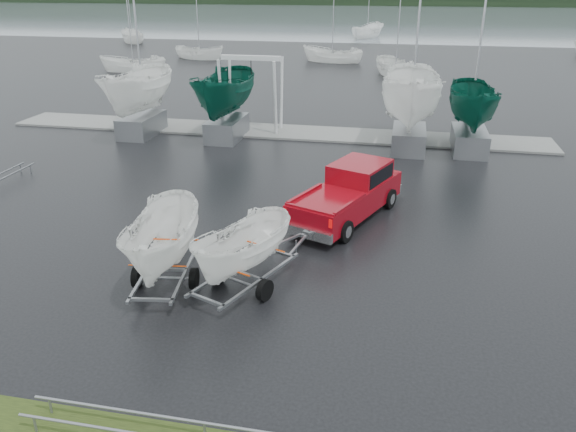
{
  "coord_description": "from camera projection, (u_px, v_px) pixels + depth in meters",
  "views": [
    {
      "loc": [
        7.15,
        -16.82,
        7.96
      ],
      "look_at": [
        3.94,
        -1.29,
        1.2
      ],
      "focal_mm": 35.0,
      "sensor_mm": 36.0,
      "label": 1
    }
  ],
  "objects": [
    {
      "name": "dock",
      "position": [
        271.0,
        131.0,
        31.3
      ],
      "size": [
        30.0,
        3.0,
        0.12
      ],
      "primitive_type": "cube",
      "color": "gray",
      "rests_on": "ground"
    },
    {
      "name": "pickup_truck",
      "position": [
        351.0,
        191.0,
        19.99
      ],
      "size": [
        3.75,
        5.79,
        1.82
      ],
      "rotation": [
        0.0,
        0.0,
        -0.38
      ],
      "color": "maroon",
      "rests_on": "ground"
    },
    {
      "name": "keelboat_2",
      "position": [
        416.0,
        55.0,
        26.3
      ],
      "size": [
        2.9,
        3.2,
        11.09
      ],
      "color": "gray",
      "rests_on": "ground"
    },
    {
      "name": "keelboat_3",
      "position": [
        477.0,
        79.0,
        26.45
      ],
      "size": [
        2.25,
        3.2,
        10.41
      ],
      "color": "gray",
      "rests_on": "ground"
    },
    {
      "name": "trailer_parked",
      "position": [
        160.0,
        194.0,
        14.76
      ],
      "size": [
        1.94,
        3.74,
        4.99
      ],
      "rotation": [
        0.0,
        0.0,
        0.15
      ],
      "color": "gray",
      "rests_on": "ground"
    },
    {
      "name": "moored_boat_6",
      "position": [
        134.0,
        71.0,
        51.44
      ],
      "size": [
        2.85,
        2.81,
        10.95
      ],
      "rotation": [
        0.0,
        0.0,
        5.02
      ],
      "color": "white",
      "rests_on": "ground"
    },
    {
      "name": "keelboat_1",
      "position": [
        224.0,
        63.0,
        28.51
      ],
      "size": [
        2.5,
        3.2,
        7.74
      ],
      "color": "gray",
      "rests_on": "ground"
    },
    {
      "name": "ground_plane",
      "position": [
        185.0,
        224.0,
        19.61
      ],
      "size": [
        120.0,
        120.0,
        0.0
      ],
      "primitive_type": "plane",
      "color": "black",
      "rests_on": "ground"
    },
    {
      "name": "moored_boat_4",
      "position": [
        133.0,
        42.0,
        74.35
      ],
      "size": [
        3.54,
        3.56,
        11.34
      ],
      "rotation": [
        0.0,
        0.0,
        3.76
      ],
      "color": "white",
      "rests_on": "ground"
    },
    {
      "name": "moored_boat_1",
      "position": [
        332.0,
        62.0,
        57.1
      ],
      "size": [
        2.9,
        2.84,
        11.2
      ],
      "rotation": [
        0.0,
        0.0,
        4.52
      ],
      "color": "white",
      "rests_on": "ground"
    },
    {
      "name": "trailer_hitched",
      "position": [
        243.0,
        210.0,
        14.65
      ],
      "size": [
        2.42,
        3.78,
        4.33
      ],
      "rotation": [
        0.0,
        0.0,
        -0.38
      ],
      "color": "gray",
      "rests_on": "ground"
    },
    {
      "name": "keelboat_0",
      "position": [
        135.0,
        60.0,
        29.2
      ],
      "size": [
        2.52,
        3.2,
        10.7
      ],
      "color": "gray",
      "rests_on": "ground"
    },
    {
      "name": "moored_boat_0",
      "position": [
        200.0,
        59.0,
        59.38
      ],
      "size": [
        2.75,
        2.71,
        10.96
      ],
      "rotation": [
        0.0,
        0.0,
        1.33
      ],
      "color": "white",
      "rests_on": "ground"
    },
    {
      "name": "boat_hoist",
      "position": [
        251.0,
        83.0,
        30.47
      ],
      "size": [
        3.3,
        2.18,
        4.12
      ],
      "color": "silver",
      "rests_on": "ground"
    },
    {
      "name": "moored_boat_5",
      "position": [
        367.0,
        37.0,
        81.05
      ],
      "size": [
        3.85,
        3.89,
        11.9
      ],
      "rotation": [
        0.0,
        0.0,
        2.76
      ],
      "color": "white",
      "rests_on": "ground"
    },
    {
      "name": "lake",
      "position": [
        373.0,
        22.0,
        109.7
      ],
      "size": [
        300.0,
        300.0,
        0.0
      ],
      "primitive_type": "plane",
      "color": "slate",
      "rests_on": "ground"
    },
    {
      "name": "moored_boat_2",
      "position": [
        395.0,
        76.0,
        49.3
      ],
      "size": [
        3.24,
        3.28,
        11.32
      ],
      "rotation": [
        0.0,
        0.0,
        0.36
      ],
      "color": "white",
      "rests_on": "ground"
    }
  ]
}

